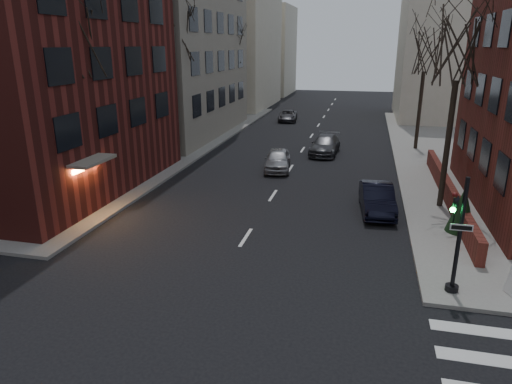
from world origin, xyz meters
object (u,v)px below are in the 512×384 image
traffic_signal (456,243)px  tree_right_b (426,51)px  car_lane_silver (278,160)px  car_lane_far (288,116)px  tree_right_a (461,46)px  tree_left_c (231,45)px  evergreen_shrub (463,209)px  tree_left_b (175,32)px  streetlamp_far (243,82)px  parked_sedan (377,199)px  streetlamp_near (163,106)px  tree_left_a (73,36)px  car_lane_gray (325,145)px

traffic_signal → tree_right_b: size_ratio=0.44×
car_lane_silver → car_lane_far: (-2.80, 20.35, -0.12)m
traffic_signal → tree_right_a: (0.86, 9.01, 6.12)m
tree_left_c → evergreen_shrub: tree_left_c is taller
tree_right_b → traffic_signal: bearing=-92.1°
tree_left_b → streetlamp_far: size_ratio=1.72×
traffic_signal → tree_left_c: size_ratio=0.41×
traffic_signal → car_lane_far: 36.75m
tree_left_b → streetlamp_far: 16.68m
tree_left_c → car_lane_far: size_ratio=2.31×
traffic_signal → parked_sedan: bearing=107.0°
tree_right_a → evergreen_shrub: 7.66m
tree_right_b → streetlamp_near: (-17.00, -10.00, -3.35)m
tree_left_a → tree_left_b: tree_left_b is taller
streetlamp_far → parked_sedan: (13.80, -25.35, -3.52)m
car_lane_far → evergreen_shrub: (12.79, -29.30, 0.61)m
car_lane_silver → evergreen_shrub: evergreen_shrub is taller
tree_left_c → tree_right_b: (17.60, -8.00, -0.44)m
car_lane_silver → evergreen_shrub: bearing=-49.4°
streetlamp_far → car_lane_far: (4.60, 1.86, -3.65)m
tree_right_b → car_lane_far: 18.53m
evergreen_shrub → parked_sedan: bearing=149.7°
tree_left_c → evergreen_shrub: bearing=-54.7°
traffic_signal → tree_left_b: tree_left_b is taller
traffic_signal → tree_left_a: 18.66m
traffic_signal → car_lane_gray: 20.90m
traffic_signal → parked_sedan: traffic_signal is taller
parked_sedan → car_lane_gray: parked_sedan is taller
tree_right_a → streetlamp_far: 29.65m
car_lane_gray → evergreen_shrub: (7.33, -14.39, 0.50)m
tree_right_a → parked_sedan: size_ratio=2.24×
parked_sedan → car_lane_far: bearing=103.4°
traffic_signal → evergreen_shrub: 5.75m
tree_right_a → car_lane_gray: 14.89m
tree_right_b → parked_sedan: bearing=-101.8°
streetlamp_far → parked_sedan: size_ratio=1.44×
tree_right_a → tree_right_b: tree_right_a is taller
traffic_signal → evergreen_shrub: size_ratio=1.91×
tree_right_a → traffic_signal: bearing=-95.5°
streetlamp_near → car_lane_far: (4.60, 21.86, -3.65)m
streetlamp_far → car_lane_gray: streetlamp_far is taller
tree_left_a → car_lane_silver: 14.65m
tree_right_b → car_lane_silver: tree_right_b is taller
tree_right_a → evergreen_shrub: bearing=-83.6°
tree_left_b → streetlamp_near: (0.60, -4.00, -4.68)m
tree_right_b → car_lane_far: size_ratio=2.18×
tree_left_a → tree_right_a: 18.05m
tree_left_c → car_lane_gray: size_ratio=2.02×
traffic_signal → tree_right_b: bearing=87.9°
tree_left_a → evergreen_shrub: size_ratio=4.90×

